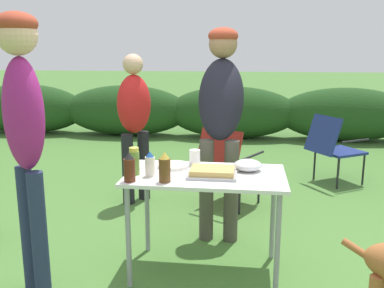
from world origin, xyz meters
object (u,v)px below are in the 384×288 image
(folding_table, at_px, (206,184))
(standing_person_with_beanie, at_px, (134,116))
(mixing_bowl, at_px, (248,165))
(relish_jar, at_px, (134,161))
(standing_person_in_gray_fleece, at_px, (221,107))
(camp_chair_green_behind_table, at_px, (227,163))
(camp_chair_near_hedge, at_px, (333,146))
(standing_person_in_dark_puffer, at_px, (24,119))
(plate_stack, at_px, (173,166))
(bbq_sauce_bottle, at_px, (129,168))
(beer_bottle, at_px, (165,168))
(mayo_bottle, at_px, (150,164))
(paper_cup_stack, at_px, (195,158))
(food_tray, at_px, (212,172))

(folding_table, bearing_deg, standing_person_with_beanie, 122.19)
(mixing_bowl, height_order, relish_jar, relish_jar)
(standing_person_in_gray_fleece, height_order, camp_chair_green_behind_table, standing_person_in_gray_fleece)
(folding_table, bearing_deg, relish_jar, -170.72)
(folding_table, relative_size, standing_person_in_gray_fleece, 0.62)
(standing_person_in_gray_fleece, distance_m, camp_chair_near_hedge, 2.15)
(relish_jar, distance_m, standing_person_in_gray_fleece, 0.98)
(standing_person_in_dark_puffer, height_order, standing_person_with_beanie, standing_person_in_dark_puffer)
(plate_stack, relative_size, bbq_sauce_bottle, 1.20)
(mixing_bowl, bearing_deg, folding_table, -157.82)
(standing_person_in_gray_fleece, bearing_deg, mixing_bowl, -67.01)
(standing_person_in_gray_fleece, height_order, standing_person_with_beanie, standing_person_in_gray_fleece)
(beer_bottle, distance_m, camp_chair_green_behind_table, 1.62)
(mayo_bottle, height_order, standing_person_in_gray_fleece, standing_person_in_gray_fleece)
(mixing_bowl, height_order, mayo_bottle, mayo_bottle)
(paper_cup_stack, height_order, beer_bottle, beer_bottle)
(plate_stack, height_order, beer_bottle, beer_bottle)
(mixing_bowl, bearing_deg, plate_stack, 177.98)
(food_tray, xyz_separation_m, standing_person_in_dark_puffer, (-1.12, -0.39, 0.40))
(paper_cup_stack, relative_size, standing_person_in_gray_fleece, 0.07)
(paper_cup_stack, bearing_deg, plate_stack, -153.59)
(standing_person_with_beanie, bearing_deg, relish_jar, -127.79)
(plate_stack, xyz_separation_m, bbq_sauce_bottle, (-0.22, -0.38, 0.08))
(beer_bottle, relative_size, standing_person_in_gray_fleece, 0.11)
(camp_chair_green_behind_table, bearing_deg, folding_table, -64.74)
(folding_table, distance_m, camp_chair_near_hedge, 2.66)
(plate_stack, relative_size, standing_person_in_gray_fleece, 0.13)
(relish_jar, xyz_separation_m, standing_person_in_dark_puffer, (-0.58, -0.36, 0.34))
(folding_table, distance_m, beer_bottle, 0.37)
(food_tray, bearing_deg, plate_stack, 148.24)
(mixing_bowl, bearing_deg, camp_chair_green_behind_table, 99.38)
(plate_stack, relative_size, beer_bottle, 1.17)
(food_tray, height_order, standing_person_in_gray_fleece, standing_person_in_gray_fleece)
(relish_jar, xyz_separation_m, standing_person_with_beanie, (-0.39, 1.47, 0.09))
(mixing_bowl, xyz_separation_m, relish_jar, (-0.78, -0.20, 0.05))
(camp_chair_near_hedge, bearing_deg, folding_table, -61.85)
(mixing_bowl, xyz_separation_m, standing_person_in_dark_puffer, (-1.36, -0.56, 0.39))
(mayo_bottle, bearing_deg, folding_table, 15.83)
(camp_chair_near_hedge, bearing_deg, relish_jar, -69.26)
(mixing_bowl, distance_m, standing_person_in_dark_puffer, 1.52)
(food_tray, height_order, standing_person_in_dark_puffer, standing_person_in_dark_puffer)
(beer_bottle, distance_m, standing_person_with_beanie, 1.74)
(bbq_sauce_bottle, bearing_deg, standing_person_in_dark_puffer, -161.75)
(paper_cup_stack, relative_size, bbq_sauce_bottle, 0.60)
(beer_bottle, relative_size, mayo_bottle, 1.16)
(standing_person_in_dark_puffer, xyz_separation_m, standing_person_with_beanie, (0.19, 1.83, -0.25))
(mayo_bottle, relative_size, camp_chair_green_behind_table, 0.21)
(food_tray, distance_m, mixing_bowl, 0.29)
(beer_bottle, bearing_deg, camp_chair_near_hedge, 58.53)
(plate_stack, distance_m, bbq_sauce_bottle, 0.45)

